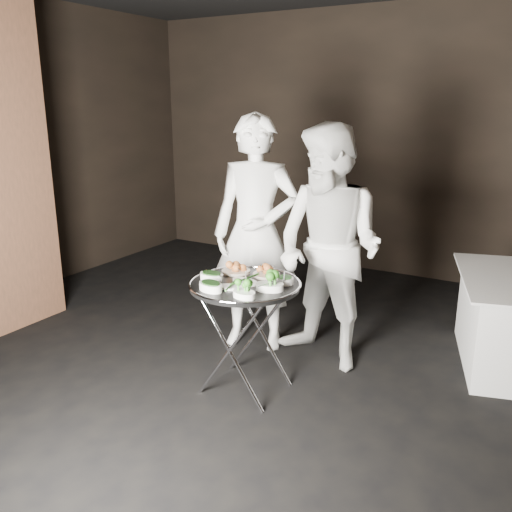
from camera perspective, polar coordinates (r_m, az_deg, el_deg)
The scene contains 16 objects.
floor at distance 3.85m, azimuth -5.14°, elevation -15.47°, with size 6.00×7.00×0.05m, color black.
wall_back at distance 6.49m, azimuth 13.00°, elevation 11.42°, with size 6.00×0.05×3.00m, color black.
tray_stand at distance 3.79m, azimuth -1.15°, elevation -8.02°, with size 0.53×0.45×0.78m.
serving_tray at distance 3.66m, azimuth -1.18°, elevation -3.02°, with size 0.76×0.76×0.04m.
potato_plate_a at distance 3.87m, azimuth -2.13°, elevation -1.28°, with size 0.20×0.20×0.07m.
potato_plate_b at distance 3.79m, azimuth 1.10°, elevation -1.65°, with size 0.19×0.19×0.07m.
greens_bowl at distance 3.64m, azimuth 3.07°, elevation -2.47°, with size 0.12×0.12×0.07m.
asparagus_plate_a at distance 3.65m, azimuth -1.18°, elevation -2.59°, with size 0.21×0.14×0.04m.
asparagus_plate_b at distance 3.55m, azimuth -2.64°, elevation -3.20°, with size 0.19×0.14×0.04m.
spinach_bowl_a at distance 3.72m, azimuth -4.70°, elevation -2.05°, with size 0.19×0.13×0.07m.
spinach_bowl_b at distance 3.52m, azimuth -4.80°, elevation -3.08°, with size 0.21×0.17×0.08m.
broccoli_bowl_a at distance 3.51m, azimuth 1.45°, elevation -3.08°, with size 0.22×0.19×0.08m.
broccoli_bowl_b at distance 3.39m, azimuth -1.26°, elevation -3.91°, with size 0.18×0.15×0.07m.
serving_utensils at distance 3.69m, azimuth -0.41°, elevation -1.89°, with size 0.58×0.44×0.01m.
waiter_left at distance 4.35m, azimuth -0.01°, elevation 2.34°, with size 0.69×0.46×1.90m, color silver.
waiter_right at distance 4.06m, azimuth 7.70°, elevation 0.75°, with size 0.89×0.70×1.84m, color silver.
Camera 1 is at (1.92, -2.66, 1.99)m, focal length 38.00 mm.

